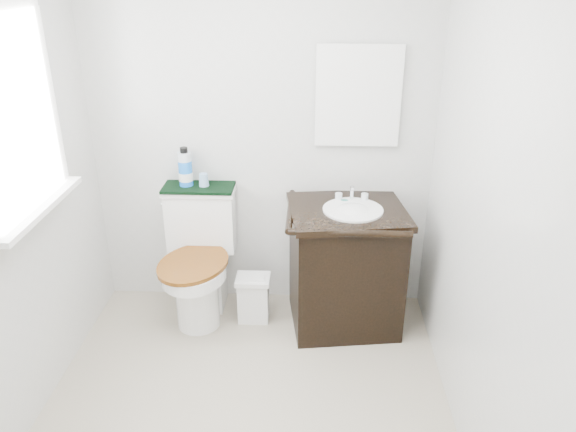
# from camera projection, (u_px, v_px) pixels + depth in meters

# --- Properties ---
(floor) EXTENTS (2.40, 2.40, 0.00)m
(floor) POSITION_uv_depth(u_px,v_px,m) (245.00, 417.00, 2.97)
(floor) COLOR #B0A78E
(floor) RESTS_ON ground
(wall_back) EXTENTS (2.40, 0.00, 2.40)m
(wall_back) POSITION_uv_depth(u_px,v_px,m) (261.00, 134.00, 3.56)
(wall_back) COLOR silver
(wall_back) RESTS_ON ground
(wall_front) EXTENTS (2.40, 0.00, 2.40)m
(wall_front) POSITION_uv_depth(u_px,v_px,m) (174.00, 407.00, 1.38)
(wall_front) COLOR silver
(wall_front) RESTS_ON ground
(wall_right) EXTENTS (0.00, 2.40, 2.40)m
(wall_right) POSITION_uv_depth(u_px,v_px,m) (489.00, 215.00, 2.43)
(wall_right) COLOR silver
(wall_right) RESTS_ON ground
(window) EXTENTS (0.02, 0.70, 0.90)m
(window) POSITION_uv_depth(u_px,v_px,m) (11.00, 115.00, 2.60)
(window) COLOR white
(window) RESTS_ON wall_left
(mirror) EXTENTS (0.50, 0.02, 0.60)m
(mirror) POSITION_uv_depth(u_px,v_px,m) (358.00, 96.00, 3.41)
(mirror) COLOR silver
(mirror) RESTS_ON wall_back
(toilet) EXTENTS (0.52, 0.69, 0.86)m
(toilet) POSITION_uv_depth(u_px,v_px,m) (200.00, 264.00, 3.71)
(toilet) COLOR white
(toilet) RESTS_ON floor
(vanity) EXTENTS (0.78, 0.69, 0.92)m
(vanity) POSITION_uv_depth(u_px,v_px,m) (345.00, 264.00, 3.59)
(vanity) COLOR black
(vanity) RESTS_ON floor
(trash_bin) EXTENTS (0.22, 0.18, 0.32)m
(trash_bin) POSITION_uv_depth(u_px,v_px,m) (253.00, 298.00, 3.72)
(trash_bin) COLOR white
(trash_bin) RESTS_ON floor
(towel) EXTENTS (0.46, 0.22, 0.02)m
(towel) POSITION_uv_depth(u_px,v_px,m) (198.00, 187.00, 3.62)
(towel) COLOR black
(towel) RESTS_ON toilet
(mouthwash_bottle) EXTENTS (0.09, 0.09, 0.25)m
(mouthwash_bottle) POSITION_uv_depth(u_px,v_px,m) (185.00, 168.00, 3.58)
(mouthwash_bottle) COLOR blue
(mouthwash_bottle) RESTS_ON towel
(cup) EXTENTS (0.07, 0.07, 0.08)m
(cup) POSITION_uv_depth(u_px,v_px,m) (204.00, 180.00, 3.61)
(cup) COLOR #84AED8
(cup) RESTS_ON towel
(soap_bar) EXTENTS (0.06, 0.04, 0.02)m
(soap_bar) POSITION_uv_depth(u_px,v_px,m) (344.00, 201.00, 3.52)
(soap_bar) COLOR #19796A
(soap_bar) RESTS_ON vanity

